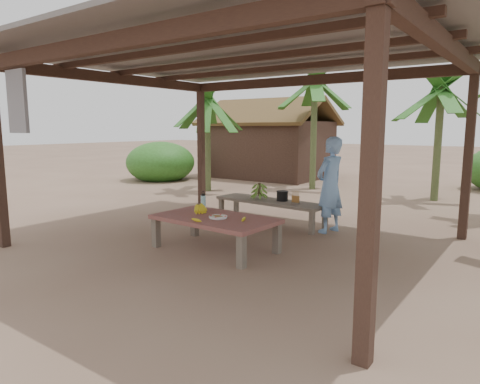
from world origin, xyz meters
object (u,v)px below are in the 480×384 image
Objects in this scene: plate at (218,217)px; work_table at (215,221)px; woman at (330,185)px; water_flask at (203,202)px; ripe_banana_bunch at (198,208)px; cooking_pot at (282,196)px; bench at (270,203)px.

work_table is at bearing 155.14° from plate.
water_flask is at bearing -26.31° from woman.
ripe_banana_bunch is at bearing -69.64° from water_flask.
woman is at bearing -2.29° from cooking_pot.
cooking_pot is at bearing 23.80° from bench.
plate is 0.70m from water_flask.
cooking_pot is (-0.14, 2.09, 0.02)m from plate.
woman is (0.96, -0.04, 0.29)m from cooking_pot.
plate is (0.36, -2.01, 0.12)m from bench.
work_table is 1.11× the size of woman.
water_flask is (-0.49, 0.32, 0.19)m from work_table.
ripe_banana_bunch reaches higher than bench.
plate is at bearing -22.69° from work_table.
bench is 1.68m from water_flask.
plate is at bearing -86.06° from cooking_pot.
bench is at bearing 85.24° from ripe_banana_bunch.
bench is 10.71× the size of cooking_pot.
work_table is 0.45m from ripe_banana_bunch.
bench is at bearing 99.62° from work_table.
work_table is at bearing -11.03° from woman.
bench is 8.79× the size of ripe_banana_bunch.
water_flask reaches higher than plate.
ripe_banana_bunch is at bearing -100.73° from cooking_pot.
water_flask is 1.45× the size of cooking_pot.
bench is at bearing 100.05° from plate.
ripe_banana_bunch is at bearing 163.84° from plate.
work_table is 7.22× the size of ripe_banana_bunch.
work_table is 6.88× the size of plate.
plate is 0.16× the size of woman.
bench is 2.05m from plate.
bench is (-0.26, 1.97, -0.04)m from work_table.
work_table is at bearing -13.92° from ripe_banana_bunch.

